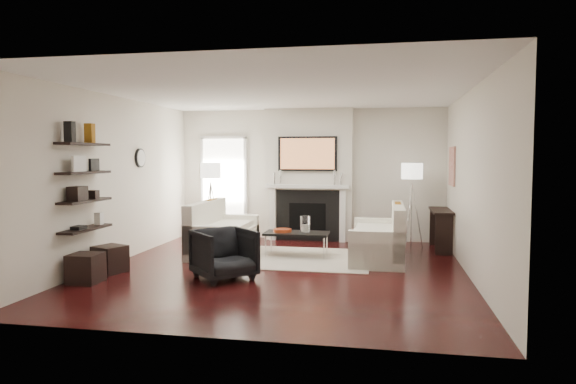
% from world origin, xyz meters
% --- Properties ---
extents(room_envelope, '(6.00, 6.00, 6.00)m').
position_xyz_m(room_envelope, '(0.00, 0.00, 1.35)').
color(room_envelope, black).
rests_on(room_envelope, ground).
extents(chimney_breast, '(1.80, 0.25, 2.70)m').
position_xyz_m(chimney_breast, '(0.00, 2.88, 1.35)').
color(chimney_breast, silver).
rests_on(chimney_breast, floor).
extents(fireplace_surround, '(1.30, 0.02, 1.04)m').
position_xyz_m(fireplace_surround, '(0.00, 2.74, 0.52)').
color(fireplace_surround, black).
rests_on(fireplace_surround, floor).
extents(firebox, '(0.75, 0.02, 0.65)m').
position_xyz_m(firebox, '(0.00, 2.73, 0.45)').
color(firebox, black).
rests_on(firebox, floor).
extents(mantel_pilaster_l, '(0.12, 0.08, 1.10)m').
position_xyz_m(mantel_pilaster_l, '(-0.72, 2.71, 0.55)').
color(mantel_pilaster_l, white).
rests_on(mantel_pilaster_l, floor).
extents(mantel_pilaster_r, '(0.12, 0.08, 1.10)m').
position_xyz_m(mantel_pilaster_r, '(0.72, 2.71, 0.55)').
color(mantel_pilaster_r, white).
rests_on(mantel_pilaster_r, floor).
extents(mantel_shelf, '(1.70, 0.18, 0.07)m').
position_xyz_m(mantel_shelf, '(0.00, 2.69, 1.12)').
color(mantel_shelf, white).
rests_on(mantel_shelf, chimney_breast).
extents(tv_body, '(1.20, 0.06, 0.70)m').
position_xyz_m(tv_body, '(0.00, 2.71, 1.78)').
color(tv_body, black).
rests_on(tv_body, chimney_breast).
extents(tv_screen, '(1.10, 0.00, 0.62)m').
position_xyz_m(tv_screen, '(0.00, 2.68, 1.78)').
color(tv_screen, '#BF723F').
rests_on(tv_screen, tv_body).
extents(candlestick_l_tall, '(0.04, 0.04, 0.30)m').
position_xyz_m(candlestick_l_tall, '(-0.55, 2.70, 1.30)').
color(candlestick_l_tall, silver).
rests_on(candlestick_l_tall, mantel_shelf).
extents(candlestick_l_short, '(0.04, 0.04, 0.24)m').
position_xyz_m(candlestick_l_short, '(-0.68, 2.70, 1.27)').
color(candlestick_l_short, silver).
rests_on(candlestick_l_short, mantel_shelf).
extents(candlestick_r_tall, '(0.04, 0.04, 0.30)m').
position_xyz_m(candlestick_r_tall, '(0.55, 2.70, 1.30)').
color(candlestick_r_tall, silver).
rests_on(candlestick_r_tall, mantel_shelf).
extents(candlestick_r_short, '(0.04, 0.04, 0.24)m').
position_xyz_m(candlestick_r_short, '(0.68, 2.70, 1.27)').
color(candlestick_r_short, silver).
rests_on(candlestick_r_short, mantel_shelf).
extents(hallway_panel, '(0.90, 0.02, 2.10)m').
position_xyz_m(hallway_panel, '(-1.85, 2.98, 1.05)').
color(hallway_panel, white).
rests_on(hallway_panel, floor).
extents(door_trim_l, '(0.06, 0.06, 2.16)m').
position_xyz_m(door_trim_l, '(-2.33, 2.96, 1.05)').
color(door_trim_l, white).
rests_on(door_trim_l, floor).
extents(door_trim_r, '(0.06, 0.06, 2.16)m').
position_xyz_m(door_trim_r, '(-1.37, 2.96, 1.05)').
color(door_trim_r, white).
rests_on(door_trim_r, floor).
extents(door_trim_top, '(1.02, 0.06, 0.06)m').
position_xyz_m(door_trim_top, '(-1.85, 2.96, 2.13)').
color(door_trim_top, white).
rests_on(door_trim_top, wall_back).
extents(rug, '(2.60, 2.00, 0.01)m').
position_xyz_m(rug, '(0.03, 0.92, 0.01)').
color(rug, '#B7A895').
rests_on(rug, floor).
extents(loveseat_left_base, '(0.85, 1.80, 0.42)m').
position_xyz_m(loveseat_left_base, '(-1.27, 1.13, 0.21)').
color(loveseat_left_base, silver).
rests_on(loveseat_left_base, floor).
extents(loveseat_left_back, '(0.18, 1.80, 0.80)m').
position_xyz_m(loveseat_left_back, '(-1.60, 1.13, 0.53)').
color(loveseat_left_back, silver).
rests_on(loveseat_left_back, floor).
extents(loveseat_left_arm_n, '(0.85, 0.18, 0.60)m').
position_xyz_m(loveseat_left_arm_n, '(-1.27, 0.32, 0.30)').
color(loveseat_left_arm_n, silver).
rests_on(loveseat_left_arm_n, floor).
extents(loveseat_left_arm_s, '(0.85, 0.18, 0.60)m').
position_xyz_m(loveseat_left_arm_s, '(-1.27, 1.94, 0.30)').
color(loveseat_left_arm_s, silver).
rests_on(loveseat_left_arm_s, floor).
extents(loveseat_left_cushion, '(0.63, 1.44, 0.10)m').
position_xyz_m(loveseat_left_cushion, '(-1.22, 1.13, 0.47)').
color(loveseat_left_cushion, silver).
rests_on(loveseat_left_cushion, loveseat_left_base).
extents(pillow_left_orange, '(0.10, 0.42, 0.42)m').
position_xyz_m(pillow_left_orange, '(-1.60, 1.43, 0.73)').
color(pillow_left_orange, '#985E12').
rests_on(pillow_left_orange, loveseat_left_cushion).
extents(pillow_left_charcoal, '(0.10, 0.40, 0.40)m').
position_xyz_m(pillow_left_charcoal, '(-1.60, 0.83, 0.72)').
color(pillow_left_charcoal, black).
rests_on(pillow_left_charcoal, loveseat_left_cushion).
extents(loveseat_right_base, '(0.85, 1.80, 0.42)m').
position_xyz_m(loveseat_right_base, '(1.43, 1.06, 0.21)').
color(loveseat_right_base, silver).
rests_on(loveseat_right_base, floor).
extents(loveseat_right_back, '(0.18, 1.80, 0.80)m').
position_xyz_m(loveseat_right_back, '(1.77, 1.06, 0.53)').
color(loveseat_right_back, silver).
rests_on(loveseat_right_back, floor).
extents(loveseat_right_arm_n, '(0.85, 0.18, 0.60)m').
position_xyz_m(loveseat_right_arm_n, '(1.43, 0.25, 0.30)').
color(loveseat_right_arm_n, silver).
rests_on(loveseat_right_arm_n, floor).
extents(loveseat_right_arm_s, '(0.85, 0.18, 0.60)m').
position_xyz_m(loveseat_right_arm_s, '(1.43, 1.87, 0.30)').
color(loveseat_right_arm_s, silver).
rests_on(loveseat_right_arm_s, floor).
extents(loveseat_right_cushion, '(0.63, 1.44, 0.10)m').
position_xyz_m(loveseat_right_cushion, '(1.38, 1.06, 0.47)').
color(loveseat_right_cushion, silver).
rests_on(loveseat_right_cushion, loveseat_right_base).
extents(pillow_right_orange, '(0.10, 0.42, 0.42)m').
position_xyz_m(pillow_right_orange, '(1.77, 1.36, 0.73)').
color(pillow_right_orange, '#985E12').
rests_on(pillow_right_orange, loveseat_right_cushion).
extents(pillow_right_charcoal, '(0.10, 0.40, 0.40)m').
position_xyz_m(pillow_right_charcoal, '(1.77, 0.76, 0.72)').
color(pillow_right_charcoal, black).
rests_on(pillow_right_charcoal, loveseat_right_cushion).
extents(coffee_table, '(1.10, 0.55, 0.04)m').
position_xyz_m(coffee_table, '(0.06, 1.09, 0.40)').
color(coffee_table, black).
rests_on(coffee_table, floor).
extents(coffee_leg_nw, '(0.02, 0.02, 0.38)m').
position_xyz_m(coffee_leg_nw, '(-0.44, 0.87, 0.19)').
color(coffee_leg_nw, silver).
rests_on(coffee_leg_nw, floor).
extents(coffee_leg_ne, '(0.02, 0.02, 0.38)m').
position_xyz_m(coffee_leg_ne, '(0.56, 0.87, 0.19)').
color(coffee_leg_ne, silver).
rests_on(coffee_leg_ne, floor).
extents(coffee_leg_sw, '(0.02, 0.02, 0.38)m').
position_xyz_m(coffee_leg_sw, '(-0.44, 1.31, 0.19)').
color(coffee_leg_sw, silver).
rests_on(coffee_leg_sw, floor).
extents(coffee_leg_se, '(0.02, 0.02, 0.38)m').
position_xyz_m(coffee_leg_se, '(0.56, 1.31, 0.19)').
color(coffee_leg_se, silver).
rests_on(coffee_leg_se, floor).
extents(hurricane_glass, '(0.17, 0.17, 0.30)m').
position_xyz_m(hurricane_glass, '(0.21, 1.09, 0.56)').
color(hurricane_glass, white).
rests_on(hurricane_glass, coffee_table).
extents(hurricane_candle, '(0.09, 0.09, 0.13)m').
position_xyz_m(hurricane_candle, '(0.21, 1.09, 0.50)').
color(hurricane_candle, white).
rests_on(hurricane_candle, coffee_table).
extents(copper_bowl, '(0.32, 0.32, 0.05)m').
position_xyz_m(copper_bowl, '(-0.19, 1.09, 0.45)').
color(copper_bowl, '#C04520').
rests_on(copper_bowl, coffee_table).
extents(armchair, '(1.03, 1.03, 0.78)m').
position_xyz_m(armchair, '(-0.67, -0.71, 0.39)').
color(armchair, black).
rests_on(armchair, floor).
extents(lamp_left_post, '(0.02, 0.02, 1.20)m').
position_xyz_m(lamp_left_post, '(-1.85, 2.12, 0.60)').
color(lamp_left_post, silver).
rests_on(lamp_left_post, floor).
extents(lamp_left_shade, '(0.40, 0.40, 0.30)m').
position_xyz_m(lamp_left_shade, '(-1.85, 2.12, 1.45)').
color(lamp_left_shade, white).
rests_on(lamp_left_shade, lamp_left_post).
extents(lamp_left_leg_a, '(0.25, 0.02, 1.23)m').
position_xyz_m(lamp_left_leg_a, '(-1.74, 2.12, 0.60)').
color(lamp_left_leg_a, silver).
rests_on(lamp_left_leg_a, floor).
extents(lamp_left_leg_b, '(0.14, 0.22, 1.23)m').
position_xyz_m(lamp_left_leg_b, '(-1.91, 2.22, 0.60)').
color(lamp_left_leg_b, silver).
rests_on(lamp_left_leg_b, floor).
extents(lamp_left_leg_c, '(0.14, 0.22, 1.23)m').
position_xyz_m(lamp_left_leg_c, '(-1.91, 2.03, 0.60)').
color(lamp_left_leg_c, silver).
rests_on(lamp_left_leg_c, floor).
extents(lamp_right_post, '(0.02, 0.02, 1.20)m').
position_xyz_m(lamp_right_post, '(2.05, 2.42, 0.60)').
color(lamp_right_post, silver).
rests_on(lamp_right_post, floor).
extents(lamp_right_shade, '(0.40, 0.40, 0.30)m').
position_xyz_m(lamp_right_shade, '(2.05, 2.42, 1.45)').
color(lamp_right_shade, white).
rests_on(lamp_right_shade, lamp_right_post).
extents(lamp_right_leg_a, '(0.25, 0.02, 1.23)m').
position_xyz_m(lamp_right_leg_a, '(2.16, 2.42, 0.60)').
color(lamp_right_leg_a, silver).
rests_on(lamp_right_leg_a, floor).
extents(lamp_right_leg_b, '(0.14, 0.22, 1.23)m').
position_xyz_m(lamp_right_leg_b, '(2.00, 2.52, 0.60)').
color(lamp_right_leg_b, silver).
rests_on(lamp_right_leg_b, floor).
extents(lamp_right_leg_c, '(0.14, 0.22, 1.23)m').
position_xyz_m(lamp_right_leg_c, '(1.99, 2.33, 0.60)').
color(lamp_right_leg_c, silver).
rests_on(lamp_right_leg_c, floor).
extents(console_top, '(0.35, 1.20, 0.04)m').
position_xyz_m(console_top, '(2.57, 2.19, 0.73)').
color(console_top, black).
rests_on(console_top, floor).
extents(console_leg_n, '(0.30, 0.04, 0.71)m').
position_xyz_m(console_leg_n, '(2.57, 1.64, 0.35)').
color(console_leg_n, black).
rests_on(console_leg_n, floor).
extents(console_leg_s, '(0.30, 0.04, 0.71)m').
position_xyz_m(console_leg_s, '(2.57, 2.74, 0.35)').
color(console_leg_s, black).
rests_on(console_leg_s, floor).
extents(wall_art, '(0.03, 0.70, 0.70)m').
position_xyz_m(wall_art, '(2.73, 2.05, 1.55)').
color(wall_art, '#B9705C').
rests_on(wall_art, wall_right).
extents(shelf_bottom, '(0.25, 1.00, 0.03)m').
position_xyz_m(shelf_bottom, '(-2.62, -1.00, 0.70)').
color(shelf_bottom, black).
rests_on(shelf_bottom, wall_left).
extents(shelf_lower, '(0.25, 1.00, 0.04)m').
position_xyz_m(shelf_lower, '(-2.62, -1.00, 1.10)').
color(shelf_lower, black).
rests_on(shelf_lower, wall_left).
extents(shelf_upper, '(0.25, 1.00, 0.04)m').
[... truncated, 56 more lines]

